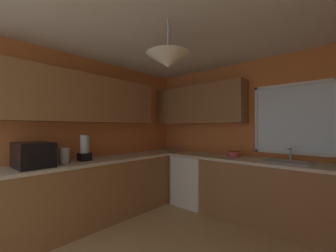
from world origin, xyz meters
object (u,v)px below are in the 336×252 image
bowl (234,154)px  sink_assembly (288,161)px  kettle (64,155)px  dishwasher (194,180)px  blender_appliance (85,149)px  microwave (33,155)px

bowl → sink_assembly: bearing=0.5°
kettle → bowl: size_ratio=1.12×
dishwasher → bowl: size_ratio=4.66×
dishwasher → blender_appliance: bearing=-111.1°
microwave → kettle: (0.02, 0.34, -0.04)m
sink_assembly → blender_appliance: 2.79m
dishwasher → blender_appliance: (-0.66, -1.71, 0.64)m
dishwasher → bowl: 0.91m
microwave → sink_assembly: (2.16, 2.38, -0.13)m
microwave → bowl: size_ratio=2.61×
sink_assembly → blender_appliance: size_ratio=1.56×
kettle → microwave: bearing=-93.3°
dishwasher → sink_assembly: sink_assembly is taller
kettle → sink_assembly: (2.14, 2.04, -0.09)m
blender_appliance → microwave: bearing=-90.0°
microwave → blender_appliance: size_ratio=1.33×
bowl → blender_appliance: (-1.41, -1.74, 0.12)m
kettle → blender_appliance: (-0.02, 0.29, 0.06)m
kettle → blender_appliance: 0.29m
kettle → sink_assembly: 2.96m
microwave → bowl: (1.41, 2.37, -0.10)m
dishwasher → kettle: kettle is taller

